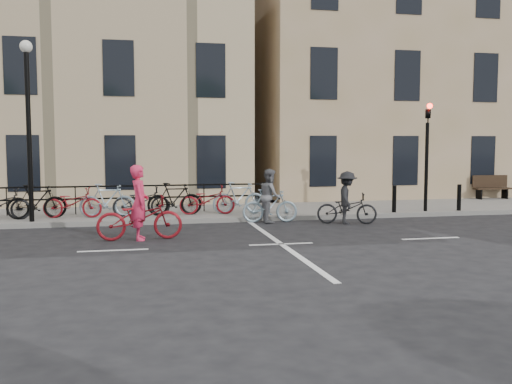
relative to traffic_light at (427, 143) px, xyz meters
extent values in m
plane|color=black|center=(-6.20, -4.34, -2.45)|extent=(120.00, 120.00, 0.00)
cube|color=slate|center=(-10.20, 1.66, -2.38)|extent=(46.00, 4.00, 0.15)
cube|color=tan|center=(2.80, 8.66, 3.70)|extent=(14.00, 10.00, 12.00)
cube|color=#C7B386|center=(-15.20, 8.66, 2.70)|extent=(20.00, 10.00, 10.00)
cylinder|color=black|center=(0.00, 0.01, -0.80)|extent=(0.12, 0.12, 3.00)
imported|color=black|center=(0.00, 0.01, 1.15)|extent=(0.15, 0.18, 0.90)
sphere|color=#FF0C05|center=(0.00, -0.11, 1.25)|extent=(0.18, 0.18, 0.18)
cylinder|color=black|center=(-12.70, 0.06, 0.20)|extent=(0.14, 0.14, 5.00)
sphere|color=silver|center=(-12.70, 0.06, 2.80)|extent=(0.36, 0.36, 0.36)
cylinder|color=black|center=(-1.20, -0.09, -1.85)|extent=(0.14, 0.14, 0.90)
cylinder|color=black|center=(1.20, -0.09, -1.85)|extent=(0.14, 0.14, 0.90)
cube|color=black|center=(4.20, 3.31, -2.10)|extent=(0.06, 0.38, 0.40)
cube|color=black|center=(5.40, 3.31, -2.10)|extent=(0.06, 0.38, 0.40)
cube|color=black|center=(4.80, 3.31, -1.87)|extent=(1.60, 0.40, 0.06)
cube|color=black|center=(4.80, 3.49, -1.58)|extent=(1.60, 0.06, 0.50)
cube|color=black|center=(-10.02, 1.56, -1.83)|extent=(9.35, 0.04, 0.95)
imported|color=black|center=(-13.70, 0.66, -1.83)|extent=(1.80, 0.63, 0.95)
imported|color=black|center=(-12.65, 0.66, -1.78)|extent=(1.75, 0.49, 1.05)
imported|color=maroon|center=(-11.60, 0.66, -1.83)|extent=(1.80, 0.63, 0.95)
imported|color=#859FAE|center=(-10.55, 0.66, -1.78)|extent=(1.75, 0.49, 1.05)
imported|color=black|center=(-9.50, 0.66, -1.83)|extent=(1.80, 0.63, 0.95)
imported|color=black|center=(-8.45, 0.66, -1.78)|extent=(1.75, 0.49, 1.05)
imported|color=maroon|center=(-7.40, 0.66, -1.83)|extent=(1.80, 0.63, 0.95)
imported|color=#859FAE|center=(-6.35, 0.66, -1.78)|extent=(1.75, 0.49, 1.05)
imported|color=maroon|center=(-9.58, -2.97, -1.89)|extent=(2.18, 0.84, 1.13)
imported|color=#EA2955|center=(-9.58, -2.97, -1.49)|extent=(0.49, 0.72, 1.92)
imported|color=#859FAE|center=(-5.59, -0.57, -1.93)|extent=(1.76, 0.62, 1.04)
imported|color=slate|center=(-5.59, -0.57, -1.62)|extent=(0.69, 0.86, 1.67)
imported|color=black|center=(-3.36, -1.34, -1.98)|extent=(1.92, 1.15, 0.95)
imported|color=black|center=(-3.36, -1.34, -1.65)|extent=(0.89, 1.17, 1.61)
camera|label=1|loc=(-9.65, -17.70, 0.04)|focal=40.00mm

